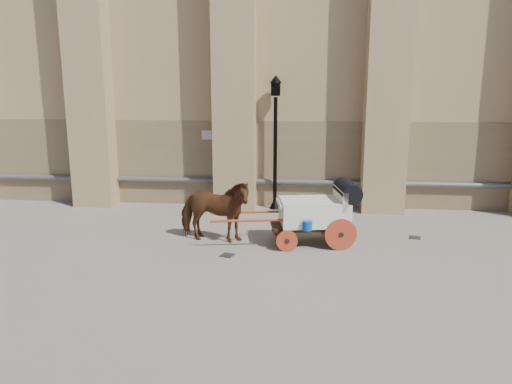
# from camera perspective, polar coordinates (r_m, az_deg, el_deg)

# --- Properties ---
(ground) EXTENTS (90.00, 90.00, 0.00)m
(ground) POSITION_cam_1_polar(r_m,az_deg,el_deg) (13.94, -0.23, -5.57)
(ground) COLOR slate
(ground) RESTS_ON ground
(horse) EXTENTS (2.19, 1.21, 1.76)m
(horse) POSITION_cam_1_polar(r_m,az_deg,el_deg) (13.66, -4.79, -2.13)
(horse) COLOR brown
(horse) RESTS_ON ground
(carriage) EXTENTS (4.07, 1.68, 1.73)m
(carriage) POSITION_cam_1_polar(r_m,az_deg,el_deg) (13.55, 7.19, -2.10)
(carriage) COLOR black
(carriage) RESTS_ON ground
(street_lamp) EXTENTS (0.42, 0.42, 4.53)m
(street_lamp) POSITION_cam_1_polar(r_m,az_deg,el_deg) (16.94, 2.22, 6.07)
(street_lamp) COLOR black
(street_lamp) RESTS_ON ground
(drain_grate_near) EXTENTS (0.41, 0.41, 0.01)m
(drain_grate_near) POSITION_cam_1_polar(r_m,az_deg,el_deg) (12.81, -3.31, -7.22)
(drain_grate_near) COLOR black
(drain_grate_near) RESTS_ON ground
(drain_grate_far) EXTENTS (0.39, 0.39, 0.01)m
(drain_grate_far) POSITION_cam_1_polar(r_m,az_deg,el_deg) (14.87, 17.68, -4.99)
(drain_grate_far) COLOR black
(drain_grate_far) RESTS_ON ground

